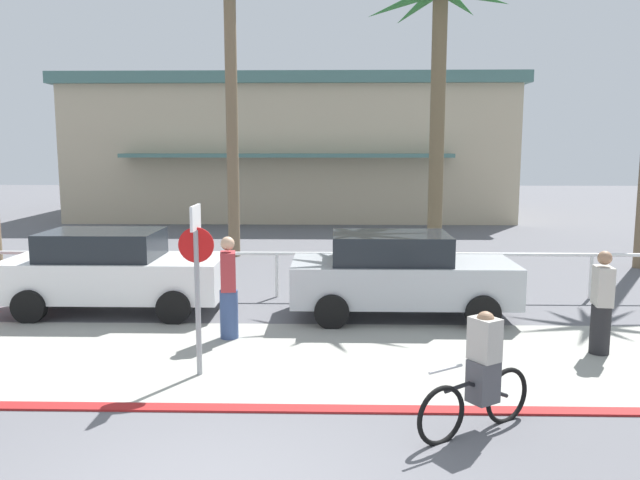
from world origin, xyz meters
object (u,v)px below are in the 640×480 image
at_px(palm_tree_2, 438,53).
at_px(stop_sign_bike_lane, 197,265).
at_px(pedestrian_0, 229,291).
at_px(pedestrian_1, 602,307).
at_px(palm_tree_1, 230,46).
at_px(car_white_1, 113,270).
at_px(car_silver_2, 400,274).
at_px(cyclist_black_0, 481,375).

bearing_deg(palm_tree_2, stop_sign_bike_lane, -123.65).
bearing_deg(stop_sign_bike_lane, pedestrian_0, 85.52).
height_order(pedestrian_0, pedestrian_1, pedestrian_0).
bearing_deg(pedestrian_0, palm_tree_1, 98.44).
bearing_deg(palm_tree_1, pedestrian_0, -81.56).
distance_m(pedestrian_0, pedestrian_1, 6.27).
relative_size(stop_sign_bike_lane, car_white_1, 0.58).
distance_m(palm_tree_1, pedestrian_1, 13.18).
bearing_deg(car_silver_2, palm_tree_1, 122.38).
relative_size(palm_tree_1, car_white_1, 1.93).
height_order(stop_sign_bike_lane, car_silver_2, stop_sign_bike_lane).
distance_m(cyclist_black_0, pedestrian_0, 5.12).
relative_size(car_silver_2, pedestrian_1, 2.54).
bearing_deg(pedestrian_1, car_white_1, 164.08).
bearing_deg(stop_sign_bike_lane, palm_tree_2, 56.35).
xyz_separation_m(palm_tree_1, car_silver_2, (4.44, -7.00, -5.48)).
height_order(car_silver_2, cyclist_black_0, car_silver_2).
bearing_deg(pedestrian_0, cyclist_black_0, -45.00).
distance_m(stop_sign_bike_lane, cyclist_black_0, 4.28).
bearing_deg(pedestrian_0, stop_sign_bike_lane, -94.48).
relative_size(cyclist_black_0, pedestrian_1, 0.89).
relative_size(palm_tree_2, pedestrian_1, 4.19).
bearing_deg(car_silver_2, stop_sign_bike_lane, -133.92).
height_order(palm_tree_1, palm_tree_2, palm_tree_1).
bearing_deg(palm_tree_2, cyclist_black_0, -94.70).
bearing_deg(cyclist_black_0, pedestrian_1, 48.13).
bearing_deg(palm_tree_2, car_white_1, -156.64).
height_order(palm_tree_2, cyclist_black_0, palm_tree_2).
bearing_deg(car_white_1, pedestrian_1, -15.92).
bearing_deg(pedestrian_0, pedestrian_1, -6.51).
bearing_deg(car_silver_2, car_white_1, 177.63).
distance_m(palm_tree_1, car_white_1, 8.82).
xyz_separation_m(car_silver_2, cyclist_black_0, (0.45, -5.21, -0.18)).
distance_m(palm_tree_2, cyclist_black_0, 9.83).
xyz_separation_m(stop_sign_bike_lane, palm_tree_1, (-1.13, 10.44, 4.67)).
bearing_deg(palm_tree_2, pedestrian_0, -131.63).
relative_size(palm_tree_1, pedestrian_0, 4.60).
height_order(palm_tree_1, pedestrian_1, palm_tree_1).
bearing_deg(car_white_1, palm_tree_2, 23.36).
relative_size(car_white_1, pedestrian_1, 2.54).
bearing_deg(stop_sign_bike_lane, car_silver_2, 46.08).
height_order(car_white_1, pedestrian_1, pedestrian_1).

